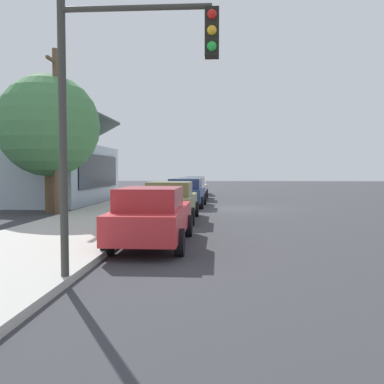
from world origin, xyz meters
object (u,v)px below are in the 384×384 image
at_px(car_cherry, 152,215).
at_px(car_skyblue, 195,185).
at_px(car_olive, 171,201).
at_px(utility_pole_wooden, 56,129).
at_px(car_navy, 186,192).
at_px(car_ivory, 193,188).
at_px(shade_tree, 49,126).
at_px(fire_hydrant_red, 164,196).
at_px(traffic_light_main, 122,86).

relative_size(car_cherry, car_skyblue, 1.05).
distance_m(car_olive, utility_pole_wooden, 6.48).
distance_m(car_navy, car_ivory, 5.89).
distance_m(car_cherry, car_navy, 12.17).
bearing_deg(utility_pole_wooden, shade_tree, 40.98).
bearing_deg(fire_hydrant_red, utility_pole_wooden, 149.83).
relative_size(car_skyblue, utility_pole_wooden, 0.61).
xyz_separation_m(car_skyblue, fire_hydrant_red, (-10.08, 1.37, -0.32)).
height_order(car_navy, utility_pole_wooden, utility_pole_wooden).
relative_size(car_navy, car_ivory, 1.05).
bearing_deg(shade_tree, car_cherry, -142.58).
height_order(car_olive, car_navy, same).
xyz_separation_m(car_ivory, traffic_light_main, (-22.08, -0.11, 2.68)).
bearing_deg(shade_tree, car_olive, -112.12).
height_order(shade_tree, utility_pole_wooden, utility_pole_wooden).
relative_size(traffic_light_main, fire_hydrant_red, 7.32).
bearing_deg(car_cherry, car_ivory, -0.02).
distance_m(car_ivory, traffic_light_main, 22.24).
xyz_separation_m(car_olive, car_navy, (6.53, -0.12, 0.00)).
distance_m(car_olive, shade_tree, 7.36).
height_order(shade_tree, fire_hydrant_red, shade_tree).
height_order(car_navy, shade_tree, shade_tree).
height_order(car_olive, car_ivory, same).
bearing_deg(car_ivory, car_navy, 179.98).
bearing_deg(car_navy, car_cherry, -178.62).
height_order(car_olive, fire_hydrant_red, car_olive).
bearing_deg(shade_tree, fire_hydrant_red, -37.34).
height_order(car_skyblue, shade_tree, shade_tree).
bearing_deg(car_olive, fire_hydrant_red, 9.63).
bearing_deg(car_ivory, fire_hydrant_red, 158.10).
relative_size(car_cherry, car_ivory, 1.06).
bearing_deg(car_cherry, utility_pole_wooden, 37.05).
height_order(car_ivory, fire_hydrant_red, car_ivory).
bearing_deg(shade_tree, car_skyblue, -20.44).
relative_size(car_cherry, car_navy, 1.01).
bearing_deg(car_navy, fire_hydrant_red, 38.24).
bearing_deg(car_olive, car_skyblue, 0.39).
bearing_deg(car_navy, car_skyblue, 2.17).
relative_size(car_cherry, shade_tree, 0.74).
distance_m(car_navy, fire_hydrant_red, 2.58).
relative_size(car_olive, fire_hydrant_red, 6.75).
bearing_deg(car_olive, car_navy, -0.80).
xyz_separation_m(car_olive, utility_pole_wooden, (1.71, 5.42, 3.11)).
bearing_deg(car_skyblue, fire_hydrant_red, 170.92).
bearing_deg(car_ivory, utility_pole_wooden, 152.73).
bearing_deg(car_cherry, shade_tree, 37.44).
height_order(car_cherry, car_skyblue, same).
xyz_separation_m(car_cherry, traffic_light_main, (-4.02, -0.12, 2.68)).
xyz_separation_m(car_ivory, car_skyblue, (6.24, 0.18, -0.00)).
relative_size(car_ivory, fire_hydrant_red, 6.40).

